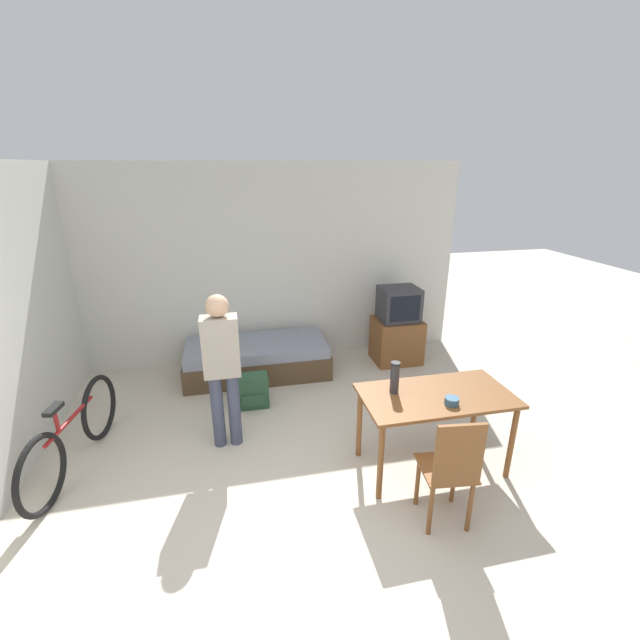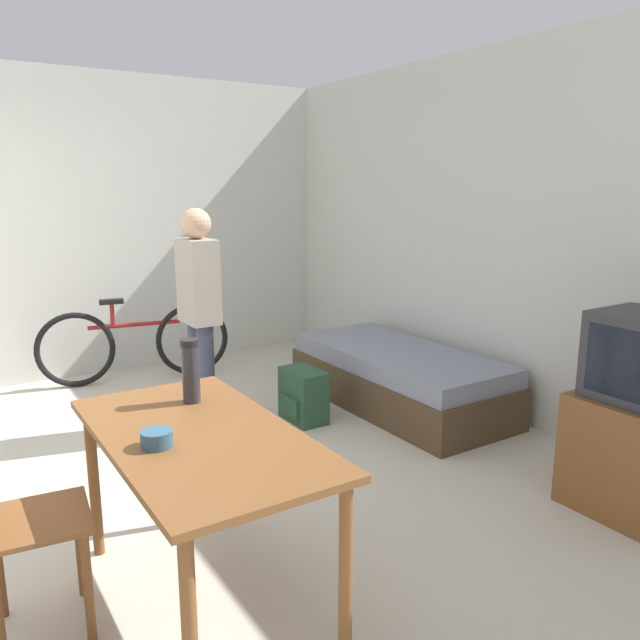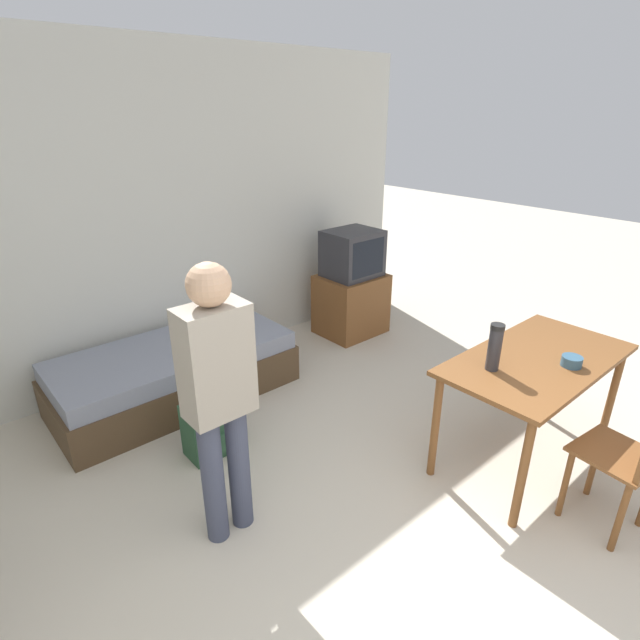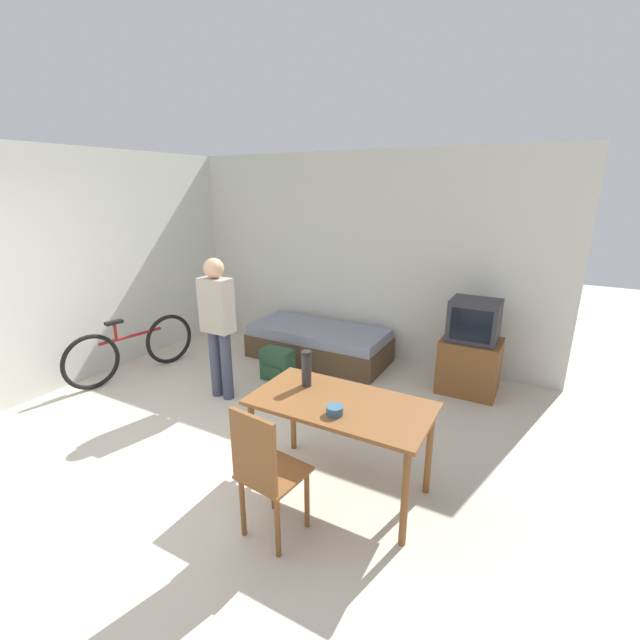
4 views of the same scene
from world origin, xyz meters
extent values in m
cube|color=silver|center=(0.00, 3.46, 1.35)|extent=(5.66, 0.06, 2.70)
cube|color=silver|center=(-2.36, 1.72, 1.35)|extent=(0.06, 4.43, 2.70)
cube|color=#4C3823|center=(-0.13, 2.93, 0.16)|extent=(1.87, 0.85, 0.31)
cube|color=gray|center=(-0.13, 2.93, 0.38)|extent=(1.82, 0.83, 0.14)
cube|color=brown|center=(1.84, 2.92, 0.31)|extent=(0.64, 0.53, 0.62)
cube|color=black|center=(1.84, 2.71, 0.85)|extent=(0.43, 0.01, 0.36)
cube|color=brown|center=(1.29, 0.70, 0.74)|extent=(1.33, 0.70, 0.03)
cylinder|color=brown|center=(0.69, 0.41, 0.36)|extent=(0.05, 0.05, 0.73)
cylinder|color=brown|center=(1.90, 0.41, 0.36)|extent=(0.05, 0.05, 0.73)
cylinder|color=brown|center=(0.69, 0.99, 0.36)|extent=(0.05, 0.05, 0.73)
cylinder|color=brown|center=(1.90, 0.99, 0.36)|extent=(0.05, 0.05, 0.73)
cube|color=brown|center=(1.10, 0.10, 0.47)|extent=(0.43, 0.43, 0.02)
cylinder|color=brown|center=(1.27, 0.24, 0.23)|extent=(0.04, 0.04, 0.46)
cylinder|color=brown|center=(0.97, 0.27, 0.23)|extent=(0.04, 0.04, 0.46)
torus|color=black|center=(-1.80, 1.86, 0.33)|extent=(0.17, 0.66, 0.66)
torus|color=black|center=(-1.99, 0.88, 0.33)|extent=(0.17, 0.66, 0.66)
cylinder|color=maroon|center=(-1.90, 1.37, 0.51)|extent=(0.18, 0.78, 0.04)
cylinder|color=maroon|center=(-1.93, 1.19, 0.61)|extent=(0.04, 0.04, 0.20)
cube|color=black|center=(-1.93, 1.19, 0.73)|extent=(0.12, 0.21, 0.04)
cylinder|color=#3D4256|center=(-0.62, 1.44, 0.39)|extent=(0.12, 0.12, 0.78)
cylinder|color=#3D4256|center=(-0.46, 1.44, 0.39)|extent=(0.12, 0.12, 0.78)
cube|color=#9E9384|center=(-0.54, 1.44, 1.07)|extent=(0.34, 0.20, 0.58)
sphere|color=tan|center=(-0.54, 1.44, 1.46)|extent=(0.21, 0.21, 0.21)
cylinder|color=#2D2D33|center=(0.94, 0.81, 0.90)|extent=(0.08, 0.08, 0.29)
cylinder|color=black|center=(0.94, 0.81, 1.03)|extent=(0.08, 0.08, 0.03)
cylinder|color=#335670|center=(1.34, 0.51, 0.79)|extent=(0.12, 0.12, 0.06)
cube|color=#284C33|center=(-0.25, 2.12, 0.19)|extent=(0.38, 0.22, 0.39)
cube|color=#284C33|center=(-0.25, 1.99, 0.14)|extent=(0.26, 0.03, 0.14)
camera|label=1|loc=(-0.41, -2.31, 2.65)|focal=24.00mm
camera|label=2|loc=(3.50, -0.15, 1.72)|focal=35.00mm
camera|label=3|loc=(-1.56, -0.50, 2.21)|focal=28.00mm
camera|label=4|loc=(2.51, -1.84, 2.27)|focal=24.00mm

